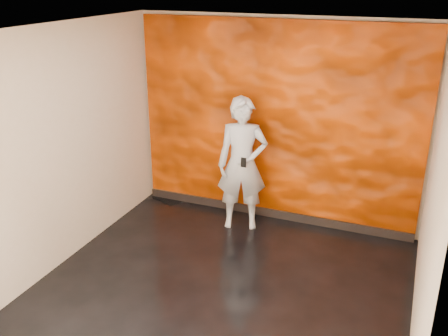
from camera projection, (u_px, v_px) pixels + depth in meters
room at (220, 173)px, 5.04m from camera, size 4.02×4.02×2.81m
feature_wall at (276, 124)px, 6.73m from camera, size 3.90×0.06×2.75m
baseboard at (271, 213)px, 7.18m from camera, size 3.90×0.04×0.12m
man at (242, 164)px, 6.64m from camera, size 0.77×0.62×1.82m
phone at (244, 162)px, 6.37m from camera, size 0.07×0.02×0.13m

